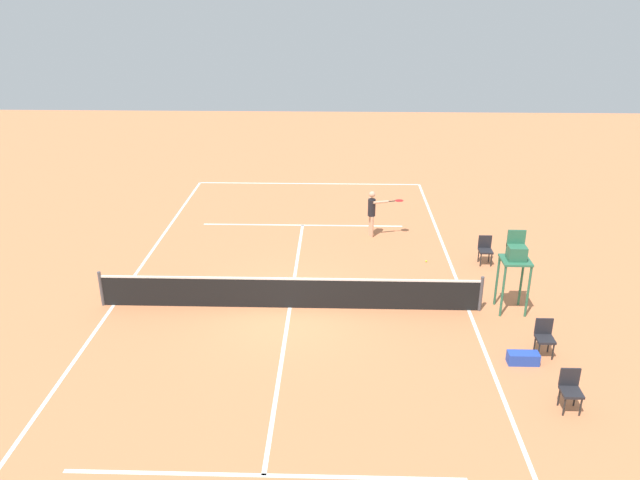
# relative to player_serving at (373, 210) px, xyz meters

# --- Properties ---
(ground_plane) EXTENTS (60.00, 60.00, 0.00)m
(ground_plane) POSITION_rel_player_serving_xyz_m (2.66, 5.62, -1.05)
(ground_plane) COLOR #D37A4C
(court_lines) EXTENTS (10.46, 24.37, 0.01)m
(court_lines) POSITION_rel_player_serving_xyz_m (2.66, 5.62, -1.05)
(court_lines) COLOR white
(court_lines) RESTS_ON ground
(tennis_net) EXTENTS (11.06, 0.10, 1.07)m
(tennis_net) POSITION_rel_player_serving_xyz_m (2.66, 5.62, -0.55)
(tennis_net) COLOR #4C4C51
(tennis_net) RESTS_ON ground
(player_serving) EXTENTS (1.33, 0.49, 1.76)m
(player_serving) POSITION_rel_player_serving_xyz_m (0.00, 0.00, 0.00)
(player_serving) COLOR #D8A884
(player_serving) RESTS_ON ground
(tennis_ball) EXTENTS (0.07, 0.07, 0.07)m
(tennis_ball) POSITION_rel_player_serving_xyz_m (-1.72, 2.29, -1.02)
(tennis_ball) COLOR #CCE033
(tennis_ball) RESTS_ON ground
(umpire_chair) EXTENTS (0.80, 0.80, 2.41)m
(umpire_chair) POSITION_rel_player_serving_xyz_m (-3.69, 5.56, 0.56)
(umpire_chair) COLOR #2D6B4C
(umpire_chair) RESTS_ON ground
(courtside_chair_near) EXTENTS (0.44, 0.46, 0.95)m
(courtside_chair_near) POSITION_rel_player_serving_xyz_m (-3.94, 7.86, -0.52)
(courtside_chair_near) COLOR #262626
(courtside_chair_near) RESTS_ON ground
(courtside_chair_mid) EXTENTS (0.44, 0.46, 0.95)m
(courtside_chair_mid) POSITION_rel_player_serving_xyz_m (-3.65, 2.32, -0.52)
(courtside_chair_mid) COLOR #262626
(courtside_chair_mid) RESTS_ON ground
(courtside_chair_far) EXTENTS (0.44, 0.46, 0.95)m
(courtside_chair_far) POSITION_rel_player_serving_xyz_m (-3.84, 10.05, -0.52)
(courtside_chair_far) COLOR #262626
(courtside_chair_far) RESTS_ON ground
(equipment_bag) EXTENTS (0.76, 0.32, 0.30)m
(equipment_bag) POSITION_rel_player_serving_xyz_m (-3.33, 8.30, -0.90)
(equipment_bag) COLOR #2647B7
(equipment_bag) RESTS_ON ground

